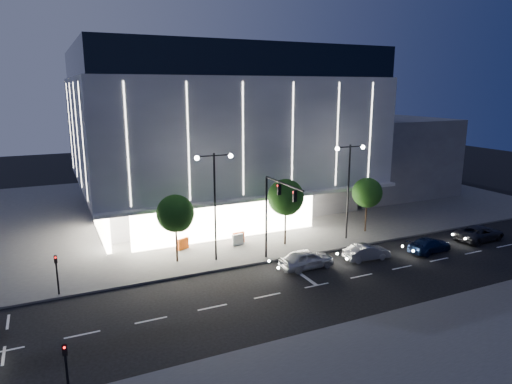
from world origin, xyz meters
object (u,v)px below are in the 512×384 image
at_px(tree_mid, 286,199).
at_px(barrier_d, 238,240).
at_px(street_lamp_west, 215,191).
at_px(street_lamp_east, 349,178).
at_px(tree_right, 367,194).
at_px(tree_left, 176,215).
at_px(car_second, 367,252).
at_px(car_fourth, 480,233).
at_px(car_third, 429,245).
at_px(barrier_a, 183,244).
at_px(barrier_c, 239,238).
at_px(traffic_mast, 275,205).
at_px(ped_signal_far, 57,270).
at_px(ped_signal_near, 66,366).
at_px(car_lead, 307,259).

relative_size(tree_mid, barrier_d, 5.59).
height_order(street_lamp_west, street_lamp_east, same).
height_order(street_lamp_west, tree_right, street_lamp_west).
distance_m(tree_left, car_second, 16.01).
distance_m(tree_mid, car_fourth, 18.70).
height_order(tree_left, car_third, tree_left).
xyz_separation_m(car_third, barrier_a, (-19.35, 9.35, 0.01)).
xyz_separation_m(car_fourth, barrier_c, (-20.90, 8.48, -0.05)).
xyz_separation_m(traffic_mast, car_second, (7.50, -2.26, -4.38)).
bearing_deg(traffic_mast, tree_mid, 50.58).
xyz_separation_m(ped_signal_far, ped_signal_near, (0.00, -12.00, 0.00)).
bearing_deg(tree_right, traffic_mast, -162.98).
relative_size(street_lamp_west, barrier_d, 8.18).
height_order(traffic_mast, tree_mid, traffic_mast).
distance_m(tree_mid, barrier_a, 9.85).
relative_size(ped_signal_far, car_third, 0.68).
bearing_deg(tree_right, ped_signal_near, -152.61).
relative_size(tree_right, car_second, 1.39).
bearing_deg(car_second, traffic_mast, 77.23).
relative_size(tree_mid, car_lead, 1.36).
bearing_deg(street_lamp_east, ped_signal_near, -151.63).
bearing_deg(barrier_c, car_second, -48.82).
relative_size(tree_mid, barrier_c, 5.59).
bearing_deg(street_lamp_west, car_lead, -36.25).
bearing_deg(car_fourth, street_lamp_east, 60.79).
xyz_separation_m(traffic_mast, car_third, (13.61, -3.09, -4.39)).
bearing_deg(car_lead, barrier_c, 18.09).
height_order(tree_right, car_lead, tree_right).
height_order(street_lamp_west, car_second, street_lamp_west).
bearing_deg(ped_signal_far, car_second, -8.27).
height_order(tree_right, barrier_a, tree_right).
distance_m(traffic_mast, car_second, 8.97).
xyz_separation_m(street_lamp_east, barrier_d, (-9.98, 2.61, -5.31)).
xyz_separation_m(ped_signal_near, car_lead, (18.00, 9.10, -1.12)).
relative_size(ped_signal_far, barrier_d, 2.73).
relative_size(tree_left, car_second, 1.45).
distance_m(ped_signal_far, tree_mid, 19.35).
bearing_deg(barrier_d, car_third, -38.52).
xyz_separation_m(traffic_mast, tree_right, (12.03, 3.68, -1.14)).
bearing_deg(car_fourth, car_lead, 83.37).
bearing_deg(car_second, street_lamp_west, 70.82).
xyz_separation_m(ped_signal_far, car_lead, (18.00, -2.90, -1.12)).
bearing_deg(street_lamp_east, tree_mid, 170.31).
bearing_deg(tree_mid, car_fourth, -20.52).
relative_size(car_second, car_third, 0.90).
distance_m(street_lamp_east, tree_right, 3.81).
bearing_deg(ped_signal_far, ped_signal_near, -90.00).
xyz_separation_m(street_lamp_east, barrier_a, (-14.74, 3.59, -5.31)).
bearing_deg(barrier_a, ped_signal_far, -177.50).
bearing_deg(car_third, traffic_mast, 69.34).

